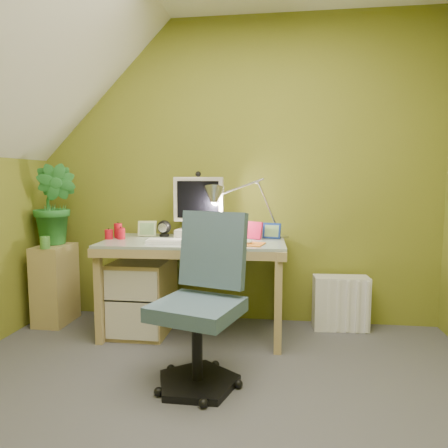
# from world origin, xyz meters

# --- Properties ---
(floor) EXTENTS (3.20, 3.20, 0.01)m
(floor) POSITION_xyz_m (0.00, 0.00, -0.01)
(floor) COLOR #4C4C50
(floor) RESTS_ON ground
(wall_back) EXTENTS (3.20, 0.01, 2.40)m
(wall_back) POSITION_xyz_m (0.00, 1.60, 1.20)
(wall_back) COLOR olive
(wall_back) RESTS_ON floor
(desk) EXTENTS (1.33, 0.70, 0.70)m
(desk) POSITION_xyz_m (-0.25, 1.23, 0.35)
(desk) COLOR tan
(desk) RESTS_ON floor
(monitor) EXTENTS (0.38, 0.22, 0.52)m
(monitor) POSITION_xyz_m (-0.25, 1.41, 0.96)
(monitor) COLOR beige
(monitor) RESTS_ON desk
(speaker_left) EXTENTS (0.12, 0.12, 0.13)m
(speaker_left) POSITION_xyz_m (-0.52, 1.39, 0.77)
(speaker_left) COLOR black
(speaker_left) RESTS_ON desk
(speaker_right) EXTENTS (0.12, 0.12, 0.12)m
(speaker_right) POSITION_xyz_m (0.02, 1.39, 0.76)
(speaker_right) COLOR black
(speaker_right) RESTS_ON desk
(keyboard) EXTENTS (0.46, 0.19, 0.02)m
(keyboard) POSITION_xyz_m (-0.33, 1.09, 0.71)
(keyboard) COLOR white
(keyboard) RESTS_ON desk
(mousepad) EXTENTS (0.29, 0.23, 0.01)m
(mousepad) POSITION_xyz_m (0.13, 1.09, 0.71)
(mousepad) COLOR orange
(mousepad) RESTS_ON desk
(mouse) EXTENTS (0.12, 0.08, 0.04)m
(mouse) POSITION_xyz_m (0.13, 1.09, 0.72)
(mouse) COLOR white
(mouse) RESTS_ON mousepad
(amber_tumbler) EXTENTS (0.08, 0.08, 0.09)m
(amber_tumbler) POSITION_xyz_m (-0.07, 1.15, 0.75)
(amber_tumbler) COLOR #835C13
(amber_tumbler) RESTS_ON desk
(candle_cluster) EXTENTS (0.17, 0.15, 0.11)m
(candle_cluster) POSITION_xyz_m (-0.85, 1.24, 0.76)
(candle_cluster) COLOR red
(candle_cluster) RESTS_ON desk
(photo_frame_red) EXTENTS (0.15, 0.09, 0.13)m
(photo_frame_red) POSITION_xyz_m (0.17, 1.35, 0.77)
(photo_frame_red) COLOR #CA1540
(photo_frame_red) RESTS_ON desk
(photo_frame_blue) EXTENTS (0.14, 0.05, 0.12)m
(photo_frame_blue) POSITION_xyz_m (0.31, 1.39, 0.76)
(photo_frame_blue) COLOR navy
(photo_frame_blue) RESTS_ON desk
(photo_frame_green) EXTENTS (0.14, 0.03, 0.12)m
(photo_frame_green) POSITION_xyz_m (-0.65, 1.37, 0.76)
(photo_frame_green) COLOR #ADC185
(photo_frame_green) RESTS_ON desk
(desk_lamp) EXTENTS (0.64, 0.37, 0.64)m
(desk_lamp) POSITION_xyz_m (0.20, 1.41, 1.02)
(desk_lamp) COLOR #B9B9BE
(desk_lamp) RESTS_ON desk
(side_ledge) EXTENTS (0.23, 0.36, 0.63)m
(side_ledge) POSITION_xyz_m (-1.40, 1.31, 0.31)
(side_ledge) COLOR tan
(side_ledge) RESTS_ON floor
(potted_plant) EXTENTS (0.39, 0.33, 0.64)m
(potted_plant) POSITION_xyz_m (-1.40, 1.36, 0.95)
(potted_plant) COLOR #287A30
(potted_plant) RESTS_ON side_ledge
(green_cup) EXTENTS (0.08, 0.08, 0.09)m
(green_cup) POSITION_xyz_m (-1.38, 1.16, 0.67)
(green_cup) COLOR #4D913C
(green_cup) RESTS_ON side_ledge
(task_chair) EXTENTS (0.62, 0.62, 0.90)m
(task_chair) POSITION_xyz_m (-0.08, 0.45, 0.45)
(task_chair) COLOR #40596A
(task_chair) RESTS_ON floor
(radiator) EXTENTS (0.42, 0.19, 0.41)m
(radiator) POSITION_xyz_m (0.84, 1.46, 0.21)
(radiator) COLOR silver
(radiator) RESTS_ON floor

